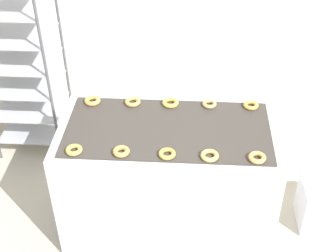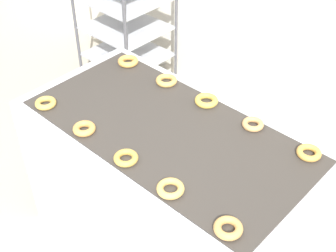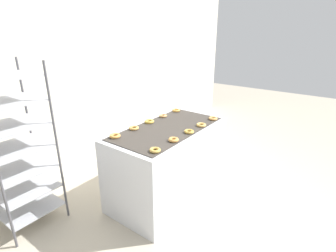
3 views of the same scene
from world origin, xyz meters
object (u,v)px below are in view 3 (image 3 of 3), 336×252
object	(u,v)px
donut_near_leftmost	(155,150)
donut_near_center	(189,132)
baking_rack_cart	(16,148)
donut_near_right	(201,125)
donut_far_leftmost	(115,136)
donut_far_center	(150,121)
donut_far_right	(163,116)
donut_near_left	(174,140)
donut_far_rightmost	(176,110)
donut_near_rightmost	(213,118)
glaze_bin	(210,147)
donut_far_left	(134,128)
fryer_machine	(168,162)

from	to	relation	value
donut_near_leftmost	donut_near_center	size ratio (longest dim) A/B	0.99
baking_rack_cart	donut_near_center	world-z (taller)	baking_rack_cart
donut_near_right	donut_far_leftmost	bearing A→B (deg)	146.37
donut_near_right	donut_far_leftmost	distance (m)	1.03
baking_rack_cart	donut_far_center	distance (m)	1.47
donut_near_leftmost	donut_far_right	bearing A→B (deg)	33.51
donut_near_left	donut_far_rightmost	bearing A→B (deg)	33.56
donut_near_left	donut_far_leftmost	xyz separation A→B (m)	(-0.29, 0.56, 0.00)
donut_near_leftmost	donut_near_rightmost	bearing A→B (deg)	-0.28
donut_near_left	donut_far_right	world-z (taller)	donut_near_left
glaze_bin	donut_far_rightmost	size ratio (longest dim) A/B	3.43
donut_far_left	glaze_bin	bearing A→B (deg)	-8.80
donut_near_center	donut_far_center	bearing A→B (deg)	90.64
donut_near_leftmost	donut_near_right	xyz separation A→B (m)	(0.87, -0.00, -0.00)
donut_near_right	donut_far_rightmost	size ratio (longest dim) A/B	1.05
donut_far_right	donut_near_right	bearing A→B (deg)	-90.46
fryer_machine	donut_near_left	distance (m)	0.62
glaze_bin	donut_near_rightmost	size ratio (longest dim) A/B	3.36
donut_near_left	donut_far_rightmost	size ratio (longest dim) A/B	0.98
donut_near_right	donut_far_rightmost	world-z (taller)	same
donut_near_right	donut_far_right	world-z (taller)	donut_near_right
fryer_machine	donut_far_center	world-z (taller)	donut_far_center
donut_far_center	donut_near_right	bearing A→B (deg)	-64.50
fryer_machine	donut_near_center	world-z (taller)	donut_near_center
donut_far_right	baking_rack_cart	bearing A→B (deg)	158.17
donut_near_leftmost	donut_far_leftmost	xyz separation A→B (m)	(0.01, 0.57, 0.00)
baking_rack_cart	donut_far_right	world-z (taller)	baking_rack_cart
donut_far_leftmost	donut_far_left	distance (m)	0.30
donut_near_left	donut_near_right	xyz separation A→B (m)	(0.56, -0.01, -0.00)
donut_near_right	fryer_machine	bearing A→B (deg)	134.26
donut_near_leftmost	donut_near_center	distance (m)	0.60
baking_rack_cart	donut_near_center	xyz separation A→B (m)	(1.33, -1.22, 0.05)
baking_rack_cart	glaze_bin	size ratio (longest dim) A/B	4.58
donut_near_rightmost	donut_far_left	xyz separation A→B (m)	(-0.86, 0.58, -0.00)
donut_far_rightmost	donut_far_right	bearing A→B (deg)	-179.81
donut_far_rightmost	donut_near_center	bearing A→B (deg)	-134.76
donut_near_right	donut_near_rightmost	distance (m)	0.30
glaze_bin	donut_far_center	xyz separation A→B (m)	(-1.21, 0.23, 0.75)
baking_rack_cart	donut_near_right	world-z (taller)	baking_rack_cart
donut_far_leftmost	donut_far_left	xyz separation A→B (m)	(0.30, 0.01, -0.00)
donut_near_right	donut_far_left	bearing A→B (deg)	134.19
donut_near_left	donut_far_left	bearing A→B (deg)	89.60
donut_far_center	donut_far_left	bearing A→B (deg)	-179.40
fryer_machine	donut_near_leftmost	size ratio (longest dim) A/B	14.01
donut_far_left	donut_far_center	xyz separation A→B (m)	(0.28, 0.00, 0.00)
donut_near_left	donut_far_center	size ratio (longest dim) A/B	0.91
donut_near_rightmost	donut_far_leftmost	distance (m)	1.29
donut_near_rightmost	donut_far_right	xyz separation A→B (m)	(-0.29, 0.58, -0.00)
donut_near_left	donut_far_rightmost	distance (m)	1.04
fryer_machine	donut_near_rightmost	size ratio (longest dim) A/B	13.44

